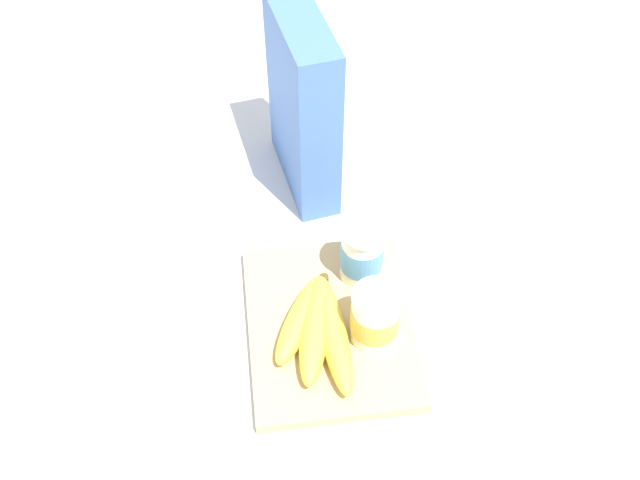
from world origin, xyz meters
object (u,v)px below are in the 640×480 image
Objects in this scene: cutting_board at (330,326)px; cereal_box at (300,107)px; yogurt_cup_front at (362,253)px; banana_bunch at (318,327)px; yogurt_cup_back at (375,317)px.

cereal_box reaches higher than cutting_board.
cereal_box is 0.25m from yogurt_cup_front.
banana_bunch is at bearing 168.07° from cereal_box.
cereal_box is at bearing 177.38° from banana_bunch.
cutting_board is at bearing -35.86° from yogurt_cup_front.
yogurt_cup_front is 0.49× the size of banana_bunch.
banana_bunch is (0.02, -0.02, 0.03)m from cutting_board.
cereal_box reaches higher than yogurt_cup_front.
cereal_box reaches higher than yogurt_cup_back.
yogurt_cup_back is (0.33, 0.06, -0.08)m from cereal_box.
yogurt_cup_back is 0.08m from banana_bunch.
cereal_box is 3.23× the size of yogurt_cup_back.
banana_bunch is (0.32, -0.01, -0.11)m from cereal_box.
yogurt_cup_front reaches higher than yogurt_cup_back.
yogurt_cup_front is 1.05× the size of yogurt_cup_back.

